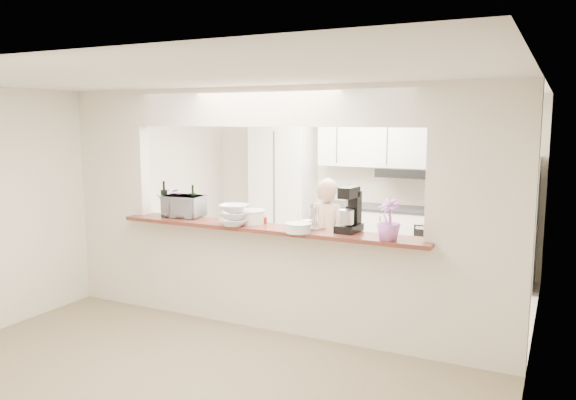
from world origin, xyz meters
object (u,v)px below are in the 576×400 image
Objects in this scene: refrigerator at (506,223)px; stand_mixer at (350,212)px; person at (327,240)px; toaster_oven at (184,206)px.

refrigerator is 3.86× the size of stand_mixer.
toaster_oven is at bearing 47.18° from person.
stand_mixer reaches higher than toaster_oven.
stand_mixer is 0.30× the size of person.
stand_mixer is at bearing -114.88° from refrigerator.
person reaches higher than toaster_oven.
refrigerator reaches higher than stand_mixer.
refrigerator is 1.15× the size of person.
refrigerator is 2.41m from person.
stand_mixer is at bearing 130.31° from person.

